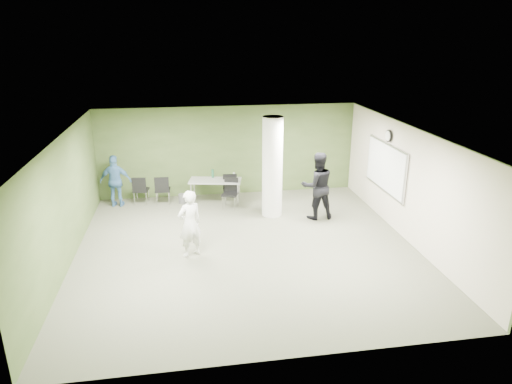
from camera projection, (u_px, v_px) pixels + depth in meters
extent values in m
plane|color=#4F503F|center=(247.00, 248.00, 10.96)|extent=(8.00, 8.00, 0.00)
plane|color=white|center=(246.00, 133.00, 10.03)|extent=(8.00, 8.00, 0.00)
cube|color=#3A4F25|center=(229.00, 151.00, 14.22)|extent=(8.00, 2.80, 0.02)
cube|color=#3A4F25|center=(64.00, 203.00, 9.90)|extent=(0.02, 8.00, 2.80)
cube|color=beige|center=(409.00, 185.00, 11.09)|extent=(0.02, 8.00, 2.80)
cylinder|color=silver|center=(272.00, 167.00, 12.51)|extent=(0.56, 0.56, 2.80)
cube|color=silver|center=(386.00, 167.00, 12.17)|extent=(0.04, 2.30, 1.30)
cube|color=white|center=(385.00, 167.00, 12.16)|extent=(0.02, 2.20, 1.20)
cylinder|color=black|center=(389.00, 136.00, 11.88)|extent=(0.05, 0.32, 0.32)
cylinder|color=white|center=(388.00, 136.00, 11.88)|extent=(0.02, 0.26, 0.26)
cube|color=gray|center=(215.00, 180.00, 13.63)|extent=(1.64, 0.95, 0.04)
cylinder|color=silver|center=(191.00, 195.00, 13.52)|extent=(0.04, 0.04, 0.69)
cylinder|color=silver|center=(238.00, 195.00, 13.48)|extent=(0.04, 0.04, 0.69)
cylinder|color=silver|center=(194.00, 189.00, 14.03)|extent=(0.04, 0.04, 0.69)
cylinder|color=silver|center=(239.00, 189.00, 13.99)|extent=(0.04, 0.04, 0.69)
cylinder|color=#1A4E31|center=(213.00, 174.00, 13.81)|extent=(0.07, 0.07, 0.25)
cylinder|color=#B2B2B7|center=(234.00, 175.00, 13.74)|extent=(0.06, 0.06, 0.18)
cylinder|color=#4C4C4C|center=(182.00, 199.00, 13.81)|extent=(0.24, 0.24, 0.28)
cube|color=black|center=(141.00, 190.00, 13.70)|extent=(0.49, 0.49, 0.05)
cube|color=black|center=(139.00, 185.00, 13.43)|extent=(0.41, 0.09, 0.42)
cylinder|color=silver|center=(149.00, 195.00, 13.94)|extent=(0.02, 0.02, 0.40)
cylinder|color=silver|center=(137.00, 195.00, 13.93)|extent=(0.02, 0.02, 0.40)
cylinder|color=silver|center=(146.00, 199.00, 13.60)|extent=(0.02, 0.02, 0.40)
cylinder|color=silver|center=(134.00, 199.00, 13.60)|extent=(0.02, 0.02, 0.40)
cube|color=black|center=(163.00, 190.00, 13.69)|extent=(0.46, 0.46, 0.05)
cube|color=black|center=(162.00, 184.00, 13.43)|extent=(0.42, 0.05, 0.43)
cylinder|color=silver|center=(170.00, 195.00, 13.96)|extent=(0.02, 0.02, 0.41)
cylinder|color=silver|center=(158.00, 195.00, 13.92)|extent=(0.02, 0.02, 0.41)
cylinder|color=silver|center=(169.00, 199.00, 13.62)|extent=(0.02, 0.02, 0.41)
cylinder|color=silver|center=(157.00, 199.00, 13.58)|extent=(0.02, 0.02, 0.41)
cube|color=black|center=(230.00, 194.00, 13.33)|extent=(0.55, 0.55, 0.05)
cube|color=black|center=(231.00, 184.00, 13.44)|extent=(0.40, 0.17, 0.42)
cylinder|color=silver|center=(223.00, 203.00, 13.27)|extent=(0.02, 0.02, 0.41)
cylinder|color=silver|center=(235.00, 204.00, 13.21)|extent=(0.02, 0.02, 0.41)
cylinder|color=silver|center=(226.00, 199.00, 13.60)|extent=(0.02, 0.02, 0.41)
cylinder|color=silver|center=(237.00, 200.00, 13.54)|extent=(0.02, 0.02, 0.41)
cube|color=black|center=(231.00, 191.00, 13.63)|extent=(0.45, 0.45, 0.05)
cube|color=black|center=(230.00, 181.00, 13.74)|extent=(0.42, 0.05, 0.43)
cylinder|color=silver|center=(225.00, 200.00, 13.51)|extent=(0.02, 0.02, 0.41)
cylinder|color=silver|center=(237.00, 199.00, 13.55)|extent=(0.02, 0.02, 0.41)
cylinder|color=silver|center=(224.00, 196.00, 13.85)|extent=(0.02, 0.02, 0.41)
cylinder|color=silver|center=(236.00, 195.00, 13.89)|extent=(0.02, 0.02, 0.41)
imported|color=silver|center=(190.00, 224.00, 10.34)|extent=(0.69, 0.61, 1.59)
imported|color=black|center=(317.00, 186.00, 12.44)|extent=(0.94, 0.75, 1.88)
imported|color=teal|center=(116.00, 181.00, 13.36)|extent=(0.95, 0.50, 1.56)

